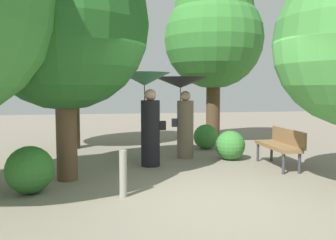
% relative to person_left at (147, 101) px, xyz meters
% --- Properties ---
extents(ground_plane, '(40.00, 40.00, 0.00)m').
position_rel_person_left_xyz_m(ground_plane, '(0.56, -2.58, -1.43)').
color(ground_plane, gray).
extents(person_left, '(1.13, 1.13, 2.06)m').
position_rel_person_left_xyz_m(person_left, '(0.00, 0.00, 0.00)').
color(person_left, black).
rests_on(person_left, ground).
extents(person_right, '(1.33, 1.33, 1.99)m').
position_rel_person_left_xyz_m(person_right, '(0.98, 0.80, 0.05)').
color(person_right, '#6B5B4C').
rests_on(person_right, ground).
extents(park_bench, '(0.57, 1.52, 0.83)m').
position_rel_person_left_xyz_m(park_bench, '(2.85, -0.66, -0.92)').
color(park_bench, '#38383D').
rests_on(park_bench, ground).
extents(tree_near_left, '(3.10, 3.10, 4.87)m').
position_rel_person_left_xyz_m(tree_near_left, '(-1.65, -0.95, 1.68)').
color(tree_near_left, brown).
rests_on(tree_near_left, ground).
extents(tree_mid_right, '(3.06, 3.06, 5.34)m').
position_rel_person_left_xyz_m(tree_mid_right, '(2.52, 3.09, 2.09)').
color(tree_mid_right, '#4C3823').
rests_on(tree_mid_right, ground).
extents(tree_far_back, '(3.06, 3.06, 5.04)m').
position_rel_person_left_xyz_m(tree_far_back, '(-1.76, 2.81, 1.84)').
color(tree_far_back, '#42301E').
rests_on(tree_far_back, ground).
extents(bush_path_left, '(0.70, 0.70, 0.70)m').
position_rel_person_left_xyz_m(bush_path_left, '(1.95, 2.00, -1.08)').
color(bush_path_left, '#387F33').
rests_on(bush_path_left, ground).
extents(bush_path_right, '(0.78, 0.78, 0.78)m').
position_rel_person_left_xyz_m(bush_path_right, '(-2.17, -1.76, -1.04)').
color(bush_path_right, '#2D6B28').
rests_on(bush_path_right, ground).
extents(bush_behind_bench, '(0.71, 0.71, 0.71)m').
position_rel_person_left_xyz_m(bush_behind_bench, '(2.06, 0.32, -1.08)').
color(bush_behind_bench, '#387F33').
rests_on(bush_behind_bench, ground).
extents(path_marker_post, '(0.12, 0.12, 0.75)m').
position_rel_person_left_xyz_m(path_marker_post, '(-0.70, -2.25, -1.06)').
color(path_marker_post, gray).
rests_on(path_marker_post, ground).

